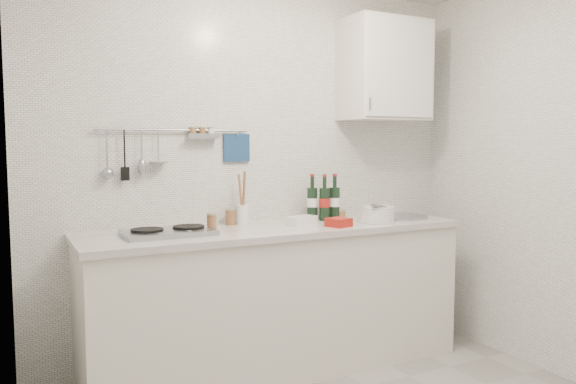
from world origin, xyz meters
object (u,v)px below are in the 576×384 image
object	(u,v)px
wall_cabinet	(385,70)
plate_stack_hob	(148,232)
plate_stack_sink	(377,214)
wine_bottles	(324,197)
utensil_crock	(243,212)

from	to	relation	value
wall_cabinet	plate_stack_hob	world-z (taller)	wall_cabinet
plate_stack_sink	wine_bottles	distance (m)	0.37
wine_bottles	utensil_crock	xyz separation A→B (m)	(-0.57, 0.07, -0.07)
plate_stack_hob	utensil_crock	world-z (taller)	utensil_crock
plate_stack_hob	plate_stack_sink	bearing A→B (deg)	-6.65
wall_cabinet	plate_stack_hob	distance (m)	1.98
plate_stack_hob	utensil_crock	xyz separation A→B (m)	(0.63, 0.11, 0.07)
wall_cabinet	plate_stack_hob	bearing A→B (deg)	-178.61
plate_stack_sink	wine_bottles	bearing A→B (deg)	142.32
plate_stack_hob	utensil_crock	distance (m)	0.65
plate_stack_sink	utensil_crock	world-z (taller)	utensil_crock
wall_cabinet	plate_stack_sink	bearing A→B (deg)	-134.78
wall_cabinet	utensil_crock	distance (m)	1.42
wine_bottles	wall_cabinet	bearing A→B (deg)	-0.42
plate_stack_sink	wine_bottles	xyz separation A→B (m)	(-0.28, 0.22, 0.11)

